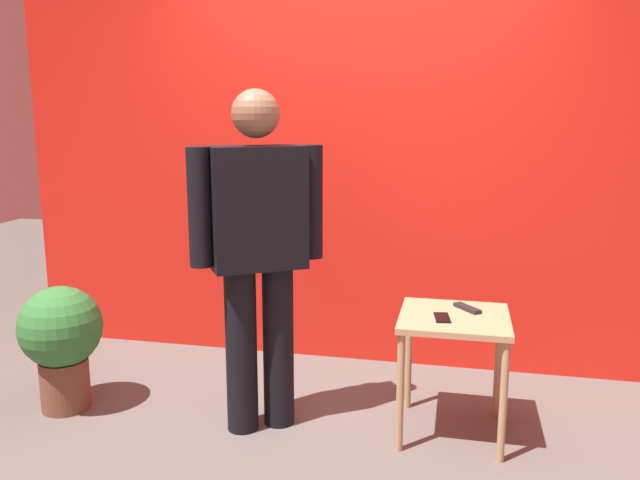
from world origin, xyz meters
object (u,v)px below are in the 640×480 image
side_table (454,334)px  tv_remote (467,308)px  standing_person (258,245)px  cell_phone (442,318)px  potted_plant (61,337)px

side_table → tv_remote: tv_remote is taller
standing_person → cell_phone: (0.90, 0.07, -0.33)m
cell_phone → potted_plant: size_ratio=0.21×
standing_person → potted_plant: standing_person is taller
cell_phone → potted_plant: potted_plant is taller
cell_phone → potted_plant: (-2.01, -0.12, -0.22)m
side_table → potted_plant: (-2.07, -0.18, -0.11)m
side_table → tv_remote: bearing=58.6°
potted_plant → side_table: bearing=5.0°
standing_person → tv_remote: size_ratio=10.05×
tv_remote → potted_plant: (-2.13, -0.28, -0.22)m
standing_person → side_table: size_ratio=2.76×
standing_person → potted_plant: size_ratio=2.49×
side_table → potted_plant: bearing=-175.0°
side_table → potted_plant: 2.08m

